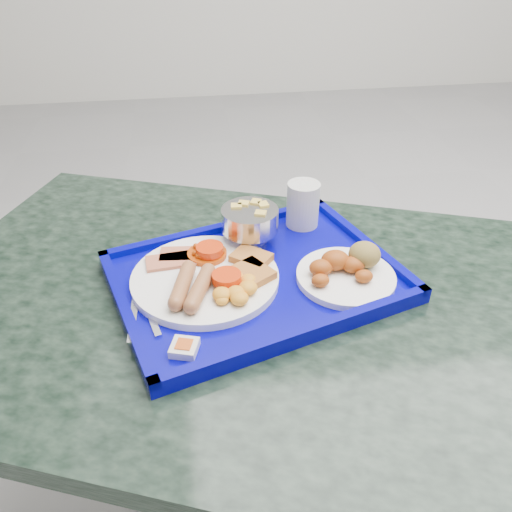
{
  "coord_description": "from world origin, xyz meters",
  "views": [
    {
      "loc": [
        -1.01,
        -1.08,
        1.21
      ],
      "look_at": [
        -0.9,
        -0.4,
        0.74
      ],
      "focal_mm": 35.0,
      "sensor_mm": 36.0,
      "label": 1
    }
  ],
  "objects": [
    {
      "name": "floor",
      "position": [
        0.0,
        0.0,
        0.0
      ],
      "size": [
        6.0,
        6.0,
        0.0
      ],
      "primitive_type": "plane",
      "color": "gray",
      "rests_on": "ground"
    },
    {
      "name": "main_plate",
      "position": [
        -0.98,
        -0.41,
        0.71
      ],
      "size": [
        0.25,
        0.25,
        0.04
      ],
      "rotation": [
        0.0,
        0.0,
        -0.41
      ],
      "color": "white",
      "rests_on": "tray"
    },
    {
      "name": "bread_plate",
      "position": [
        -0.75,
        -0.43,
        0.72
      ],
      "size": [
        0.17,
        0.17,
        0.05
      ],
      "rotation": [
        0.0,
        0.0,
        0.09
      ],
      "color": "white",
      "rests_on": "tray"
    },
    {
      "name": "spoon",
      "position": [
        -1.06,
        -0.4,
        0.7
      ],
      "size": [
        0.06,
        0.17,
        0.01
      ],
      "rotation": [
        0.0,
        0.0,
        0.26
      ],
      "color": "#B6B6B8",
      "rests_on": "tray"
    },
    {
      "name": "tray",
      "position": [
        -0.9,
        -0.4,
        0.69
      ],
      "size": [
        0.55,
        0.46,
        0.03
      ],
      "rotation": [
        0.0,
        0.0,
        0.29
      ],
      "color": "#040396",
      "rests_on": "table"
    },
    {
      "name": "table",
      "position": [
        -0.94,
        -0.42,
        0.51
      ],
      "size": [
        1.29,
        1.08,
        0.68
      ],
      "rotation": [
        0.0,
        0.0,
        -0.38
      ],
      "color": "slate",
      "rests_on": "floor"
    },
    {
      "name": "knife",
      "position": [
        -1.1,
        -0.46,
        0.7
      ],
      "size": [
        0.02,
        0.15,
        0.0
      ],
      "primitive_type": "cube",
      "rotation": [
        0.0,
        0.0,
        -0.03
      ],
      "color": "#B6B6B8",
      "rests_on": "tray"
    },
    {
      "name": "fruit_bowl",
      "position": [
        -0.89,
        -0.29,
        0.75
      ],
      "size": [
        0.1,
        0.1,
        0.07
      ],
      "color": "#B6B6B8",
      "rests_on": "tray"
    },
    {
      "name": "juice_cup",
      "position": [
        -0.78,
        -0.24,
        0.75
      ],
      "size": [
        0.06,
        0.06,
        0.09
      ],
      "color": "silver",
      "rests_on": "tray"
    },
    {
      "name": "jam_packet",
      "position": [
        -1.03,
        -0.56,
        0.71
      ],
      "size": [
        0.05,
        0.05,
        0.01
      ],
      "rotation": [
        0.0,
        0.0,
        -0.31
      ],
      "color": "silver",
      "rests_on": "tray"
    }
  ]
}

